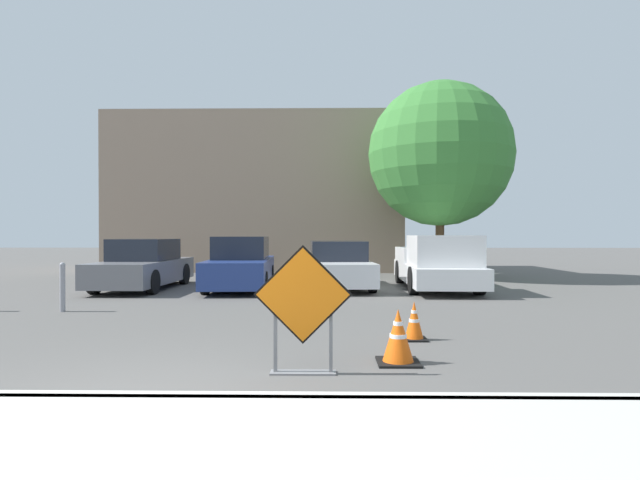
% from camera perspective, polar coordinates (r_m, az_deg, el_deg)
% --- Properties ---
extents(ground_plane, '(96.00, 96.00, 0.00)m').
position_cam_1_polar(ground_plane, '(14.80, -5.87, -5.72)').
color(ground_plane, '#565451').
extents(curb_lip, '(22.24, 0.20, 0.14)m').
position_cam_1_polar(curb_lip, '(5.17, -19.70, -16.98)').
color(curb_lip, beige).
rests_on(curb_lip, ground_plane).
extents(road_closed_sign, '(1.15, 0.20, 1.51)m').
position_cam_1_polar(road_closed_sign, '(5.85, -1.96, -7.40)').
color(road_closed_sign, black).
rests_on(road_closed_sign, ground_plane).
extents(traffic_cone_nearest, '(0.53, 0.53, 0.69)m').
position_cam_1_polar(traffic_cone_nearest, '(6.50, 8.92, -10.89)').
color(traffic_cone_nearest, black).
rests_on(traffic_cone_nearest, ground_plane).
extents(traffic_cone_second, '(0.38, 0.38, 0.60)m').
position_cam_1_polar(traffic_cone_second, '(7.95, 10.71, -9.12)').
color(traffic_cone_second, black).
rests_on(traffic_cone_second, ground_plane).
extents(parked_car_nearest, '(1.87, 4.58, 1.50)m').
position_cam_1_polar(parked_car_nearest, '(16.00, -19.51, -2.80)').
color(parked_car_nearest, slate).
rests_on(parked_car_nearest, ground_plane).
extents(parked_car_second, '(1.98, 4.77, 1.57)m').
position_cam_1_polar(parked_car_second, '(15.30, -9.01, -2.84)').
color(parked_car_second, navy).
rests_on(parked_car_second, ground_plane).
extents(parked_car_third, '(2.13, 4.57, 1.43)m').
position_cam_1_polar(parked_car_third, '(15.35, 2.07, -3.00)').
color(parked_car_third, silver).
rests_on(parked_car_third, ground_plane).
extents(pickup_truck, '(2.12, 5.44, 1.61)m').
position_cam_1_polar(pickup_truck, '(15.18, 13.27, -2.82)').
color(pickup_truck, silver).
rests_on(pickup_truck, ground_plane).
extents(bollard_nearest, '(0.12, 0.12, 1.05)m').
position_cam_1_polar(bollard_nearest, '(11.91, -27.35, -4.66)').
color(bollard_nearest, gray).
rests_on(bollard_nearest, ground_plane).
extents(building_facade_backdrop, '(13.05, 5.00, 6.99)m').
position_cam_1_polar(building_facade_backdrop, '(23.92, -6.96, 5.08)').
color(building_facade_backdrop, gray).
rests_on(building_facade_backdrop, ground_plane).
extents(street_tree_behind_lot, '(5.35, 5.35, 7.31)m').
position_cam_1_polar(street_tree_behind_lot, '(19.40, 13.56, 9.47)').
color(street_tree_behind_lot, '#513823').
rests_on(street_tree_behind_lot, ground_plane).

